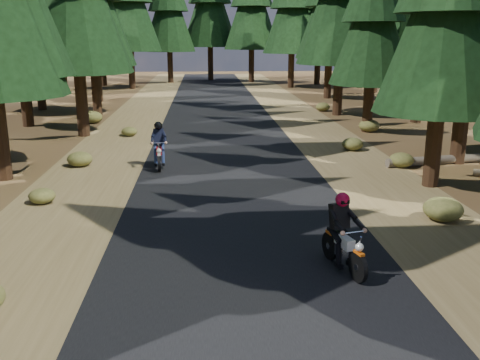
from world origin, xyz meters
name	(u,v)px	position (x,y,z in m)	size (l,w,h in m)	color
ground	(245,246)	(0.00, 0.00, 0.00)	(120.00, 120.00, 0.00)	#442B18
road	(232,185)	(0.00, 5.00, 0.01)	(6.00, 100.00, 0.01)	black
shoulder_l	(81,188)	(-4.60, 5.00, 0.00)	(3.20, 100.00, 0.01)	brown
shoulder_r	(378,182)	(4.60, 5.00, 0.00)	(3.20, 100.00, 0.01)	brown
log_near	(450,159)	(7.98, 7.30, 0.16)	(0.32, 0.32, 5.00)	#4C4233
understory_shrubs	(260,156)	(1.16, 7.81, 0.27)	(14.83, 32.35, 0.65)	#474C1E
rider_lead	(344,246)	(1.83, -1.36, 0.52)	(0.92, 1.80, 1.53)	white
rider_follow	(159,153)	(-2.40, 7.37, 0.54)	(0.66, 1.82, 1.59)	#990A0A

